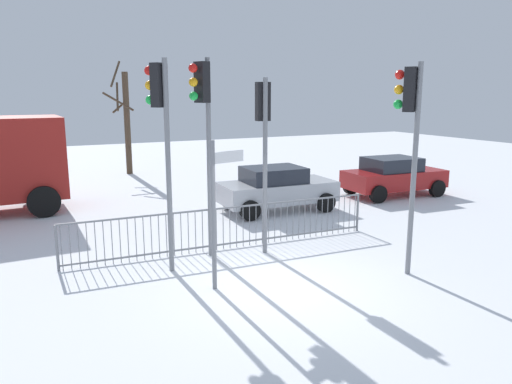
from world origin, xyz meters
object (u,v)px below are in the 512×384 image
traffic_light_foreground_left (263,126)px  traffic_light_mid_right (204,114)px  direction_sign_post (216,207)px  bare_tree_left (126,120)px  traffic_light_rear_left (410,122)px  car_silver_near (276,188)px  car_red_far (393,176)px  traffic_light_foreground_right (161,118)px

traffic_light_foreground_left → traffic_light_mid_right: (-1.41, 0.21, 0.31)m
direction_sign_post → bare_tree_left: bearing=70.2°
traffic_light_rear_left → direction_sign_post: 4.36m
car_silver_near → traffic_light_foreground_left: bearing=-120.8°
car_silver_near → car_red_far: bearing=4.3°
direction_sign_post → car_red_far: (9.39, 5.41, -0.91)m
traffic_light_foreground_right → traffic_light_mid_right: bearing=-13.5°
traffic_light_foreground_left → traffic_light_mid_right: size_ratio=0.91×
traffic_light_foreground_left → direction_sign_post: (-1.90, -1.70, -1.41)m
traffic_light_mid_right → direction_sign_post: (-0.49, -1.91, -1.72)m
traffic_light_rear_left → car_silver_near: bearing=58.1°
traffic_light_foreground_left → traffic_light_foreground_right: bearing=-168.2°
traffic_light_foreground_right → traffic_light_foreground_left: bearing=-29.9°
traffic_light_rear_left → car_red_far: bearing=20.4°
traffic_light_rear_left → traffic_light_foreground_right: 5.17m
traffic_light_foreground_right → car_red_far: traffic_light_foreground_right is taller
traffic_light_mid_right → traffic_light_foreground_right: (-1.10, -0.43, -0.05)m
car_red_far → bare_tree_left: bearing=132.5°
traffic_light_rear_left → traffic_light_foreground_left: size_ratio=1.06×
car_red_far → bare_tree_left: 12.61m
traffic_light_foreground_left → direction_sign_post: traffic_light_foreground_left is taller
traffic_light_rear_left → traffic_light_mid_right: size_ratio=0.96×
traffic_light_mid_right → direction_sign_post: 2.62m
traffic_light_rear_left → traffic_light_foreground_left: bearing=98.1°
traffic_light_foreground_left → traffic_light_mid_right: traffic_light_mid_right is taller
traffic_light_foreground_left → traffic_light_foreground_right: 2.54m
bare_tree_left → traffic_light_mid_right: bearing=-94.3°
direction_sign_post → car_red_far: size_ratio=0.77×
car_silver_near → traffic_light_mid_right: bearing=-135.8°
car_red_far → direction_sign_post: bearing=-146.9°
traffic_light_foreground_left → direction_sign_post: bearing=-131.5°
traffic_light_foreground_right → car_red_far: (10.00, 3.94, -2.57)m
traffic_light_foreground_left → bare_tree_left: 13.38m
traffic_light_foreground_left → traffic_light_foreground_right: size_ratio=0.92×
direction_sign_post → traffic_light_rear_left: bearing=-28.2°
traffic_light_foreground_right → bare_tree_left: bare_tree_left is taller
traffic_light_foreground_left → direction_sign_post: 2.91m
traffic_light_foreground_left → car_red_far: bearing=33.1°
traffic_light_rear_left → traffic_light_mid_right: (-3.44, 2.89, 0.12)m
traffic_light_foreground_right → direction_sign_post: 2.31m
traffic_light_mid_right → car_silver_near: (3.75, 3.34, -2.63)m
traffic_light_rear_left → traffic_light_mid_right: traffic_light_mid_right is taller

